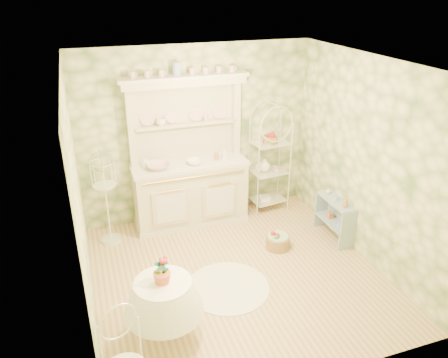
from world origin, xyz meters
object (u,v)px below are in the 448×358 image
object	(u,v)px
kitchen_dresser	(189,154)
floor_basket	(278,242)
birdcage_stand	(106,200)
side_shelf	(334,218)
round_table	(165,311)
bakers_rack	(270,155)

from	to	relation	value
kitchen_dresser	floor_basket	bearing A→B (deg)	-49.50
kitchen_dresser	birdcage_stand	distance (m)	1.37
side_shelf	round_table	distance (m)	3.01
kitchen_dresser	floor_basket	world-z (taller)	kitchen_dresser
side_shelf	kitchen_dresser	bearing A→B (deg)	148.66
birdcage_stand	side_shelf	bearing A→B (deg)	-16.94
side_shelf	floor_basket	bearing A→B (deg)	179.90
bakers_rack	kitchen_dresser	bearing A→B (deg)	174.37
side_shelf	birdcage_stand	distance (m)	3.32
floor_basket	bakers_rack	bearing A→B (deg)	72.68
bakers_rack	round_table	distance (m)	3.30
kitchen_dresser	floor_basket	xyz separation A→B (m)	(0.97, -1.14, -1.05)
side_shelf	round_table	size ratio (longest dim) A/B	1.10
kitchen_dresser	round_table	xyz separation A→B (m)	(-0.90, -2.30, -0.81)
kitchen_dresser	bakers_rack	xyz separation A→B (m)	(1.34, 0.04, -0.20)
bakers_rack	side_shelf	distance (m)	1.44
side_shelf	floor_basket	size ratio (longest dim) A/B	2.49
kitchen_dresser	round_table	distance (m)	2.60
kitchen_dresser	side_shelf	world-z (taller)	kitchen_dresser
round_table	floor_basket	distance (m)	2.22
birdcage_stand	floor_basket	xyz separation A→B (m)	(2.25, -0.96, -0.59)
side_shelf	birdcage_stand	bearing A→B (deg)	162.91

